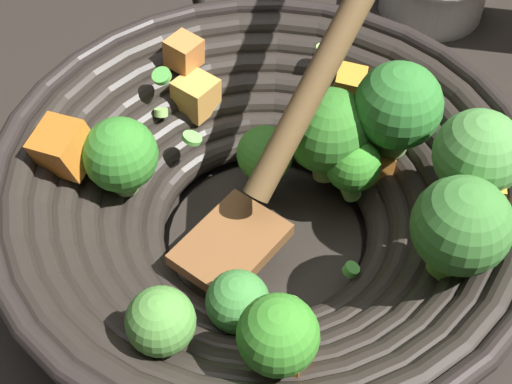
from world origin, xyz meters
name	(u,v)px	position (x,y,z in m)	size (l,w,h in m)	color
ground_plane	(265,244)	(0.00, 0.00, 0.00)	(4.00, 4.00, 0.00)	#28231E
wok	(273,193)	(0.00, 0.00, 0.06)	(0.36, 0.40, 0.26)	black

